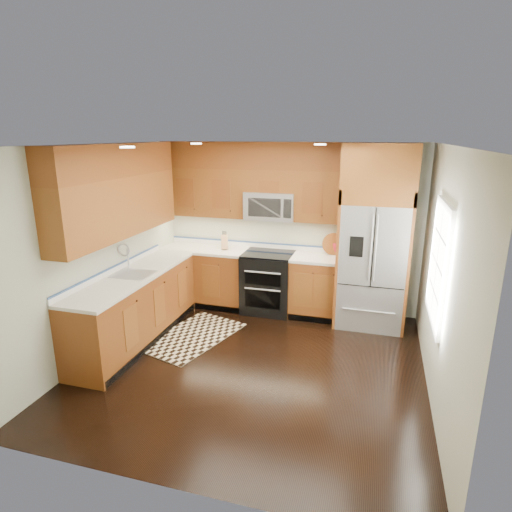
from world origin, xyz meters
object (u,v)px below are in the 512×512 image
(rug, at_px, (193,336))
(utensil_crock, at_px, (336,246))
(knife_block, at_px, (224,242))
(refrigerator, at_px, (374,238))
(range, at_px, (268,282))

(rug, relative_size, utensil_crock, 3.74)
(knife_block, relative_size, utensil_crock, 0.76)
(refrigerator, xyz_separation_m, knife_block, (-2.29, 0.12, -0.25))
(rug, xyz_separation_m, utensil_crock, (1.77, 1.43, 1.07))
(range, bearing_deg, utensil_crock, 14.46)
(rug, xyz_separation_m, knife_block, (0.03, 1.26, 1.05))
(refrigerator, height_order, rug, refrigerator)
(range, height_order, knife_block, knife_block)
(range, bearing_deg, knife_block, 173.80)
(utensil_crock, bearing_deg, refrigerator, -28.28)
(range, distance_m, utensil_crock, 1.20)
(range, xyz_separation_m, utensil_crock, (1.00, 0.26, 0.60))
(range, relative_size, refrigerator, 0.36)
(knife_block, xyz_separation_m, utensil_crock, (1.74, 0.18, 0.01))
(rug, bearing_deg, range, 73.21)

